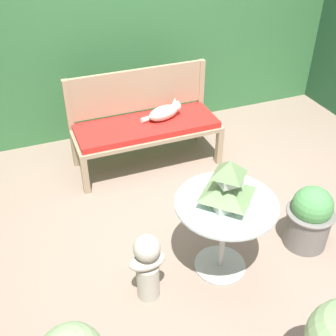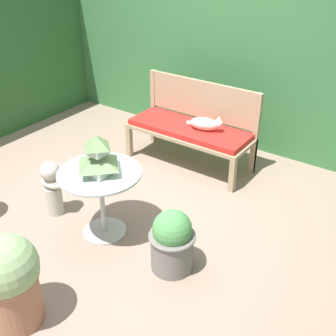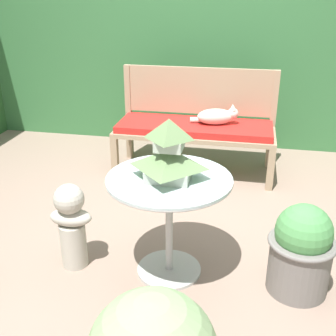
{
  "view_description": "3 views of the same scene",
  "coord_description": "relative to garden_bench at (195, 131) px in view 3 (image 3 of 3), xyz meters",
  "views": [
    {
      "loc": [
        -1.19,
        -2.35,
        2.52
      ],
      "look_at": [
        -0.08,
        0.5,
        0.36
      ],
      "focal_mm": 45.0,
      "sensor_mm": 36.0,
      "label": 1
    },
    {
      "loc": [
        2.25,
        -2.59,
        2.47
      ],
      "look_at": [
        0.2,
        0.34,
        0.4
      ],
      "focal_mm": 45.0,
      "sensor_mm": 36.0,
      "label": 2
    },
    {
      "loc": [
        0.42,
        -2.53,
        1.66
      ],
      "look_at": [
        -0.16,
        0.38,
        0.36
      ],
      "focal_mm": 45.0,
      "sensor_mm": 36.0,
      "label": 3
    }
  ],
  "objects": [
    {
      "name": "garden_bench",
      "position": [
        0.0,
        0.0,
        0.0
      ],
      "size": [
        1.46,
        0.56,
        0.48
      ],
      "color": "tan",
      "rests_on": "ground"
    },
    {
      "name": "potted_plant_path_edge",
      "position": [
        0.83,
        -1.56,
        -0.15
      ],
      "size": [
        0.38,
        0.38,
        0.55
      ],
      "color": "slate",
      "rests_on": "ground"
    },
    {
      "name": "garden_bust",
      "position": [
        -0.54,
        -1.59,
        -0.11
      ],
      "size": [
        0.27,
        0.19,
        0.57
      ],
      "rotation": [
        0.0,
        0.0,
        0.04
      ],
      "color": "#B7B2A3",
      "rests_on": "ground"
    },
    {
      "name": "pagoda_birdhouse",
      "position": [
        0.06,
        -1.54,
        0.38
      ],
      "size": [
        0.33,
        0.33,
        0.35
      ],
      "color": "#B2BCA8",
      "rests_on": "patio_table"
    },
    {
      "name": "bench_backrest",
      "position": [
        0.0,
        0.26,
        0.26
      ],
      "size": [
        1.46,
        0.06,
        0.95
      ],
      "color": "tan",
      "rests_on": "ground"
    },
    {
      "name": "ground",
      "position": [
        0.06,
        -1.13,
        -0.42
      ],
      "size": [
        30.0,
        30.0,
        0.0
      ],
      "primitive_type": "plane",
      "color": "gray"
    },
    {
      "name": "foliage_hedge_back",
      "position": [
        0.06,
        1.18,
        0.61
      ],
      "size": [
        6.4,
        0.75,
        2.05
      ],
      "primitive_type": "cube",
      "color": "#38703D",
      "rests_on": "ground"
    },
    {
      "name": "cat",
      "position": [
        0.2,
        0.02,
        0.14
      ],
      "size": [
        0.44,
        0.22,
        0.18
      ],
      "rotation": [
        0.0,
        0.0,
        0.24
      ],
      "color": "silver",
      "rests_on": "garden_bench"
    },
    {
      "name": "patio_table",
      "position": [
        0.06,
        -1.54,
        0.09
      ],
      "size": [
        0.73,
        0.73,
        0.65
      ],
      "color": "#B7B7B2",
      "rests_on": "ground"
    }
  ]
}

